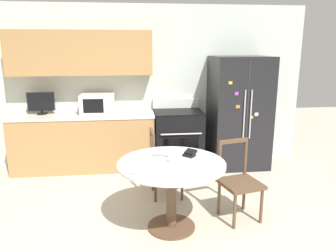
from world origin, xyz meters
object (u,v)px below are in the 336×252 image
(dining_chair_far, at_px, (165,165))
(candle_glass, at_px, (173,159))
(oven_range, at_px, (178,138))
(countertop_tv, at_px, (41,102))
(dining_chair_right, at_px, (239,182))
(wallet, at_px, (190,154))
(refrigerator, at_px, (239,112))
(microwave, at_px, (98,104))

(dining_chair_far, bearing_deg, candle_glass, -1.75)
(dining_chair_far, distance_m, candle_glass, 0.89)
(oven_range, xyz_separation_m, countertop_tv, (-2.15, 0.10, 0.62))
(dining_chair_right, distance_m, wallet, 0.67)
(dining_chair_far, height_order, wallet, dining_chair_far)
(refrigerator, bearing_deg, microwave, 176.35)
(refrigerator, height_order, oven_range, refrigerator)
(refrigerator, distance_m, candle_glass, 2.29)
(refrigerator, relative_size, microwave, 3.39)
(dining_chair_far, height_order, dining_chair_right, same)
(microwave, bearing_deg, candle_glass, -64.99)
(wallet, bearing_deg, microwave, 122.30)
(countertop_tv, distance_m, wallet, 2.76)
(dining_chair_right, relative_size, wallet, 5.17)
(dining_chair_right, distance_m, candle_glass, 0.88)
(refrigerator, height_order, dining_chair_right, refrigerator)
(refrigerator, relative_size, dining_chair_far, 1.98)
(microwave, distance_m, dining_chair_far, 1.64)
(oven_range, distance_m, candle_glass, 2.00)
(countertop_tv, bearing_deg, wallet, -42.51)
(countertop_tv, distance_m, dining_chair_right, 3.28)
(microwave, bearing_deg, dining_chair_far, -51.86)
(microwave, xyz_separation_m, wallet, (1.15, -1.83, -0.27))
(candle_glass, bearing_deg, microwave, 115.01)
(countertop_tv, height_order, dining_chair_far, countertop_tv)
(dining_chair_far, bearing_deg, refrigerator, 126.84)
(oven_range, height_order, dining_chair_right, oven_range)
(refrigerator, bearing_deg, wallet, -123.48)
(oven_range, distance_m, countertop_tv, 2.24)
(oven_range, bearing_deg, wallet, -94.06)
(dining_chair_far, distance_m, dining_chair_right, 1.03)
(refrigerator, xyz_separation_m, candle_glass, (-1.33, -1.87, -0.10))
(countertop_tv, bearing_deg, oven_range, -2.73)
(countertop_tv, bearing_deg, dining_chair_right, -36.20)
(dining_chair_far, xyz_separation_m, wallet, (0.21, -0.63, 0.35))
(refrigerator, distance_m, oven_range, 1.08)
(refrigerator, height_order, countertop_tv, refrigerator)
(refrigerator, distance_m, microwave, 2.28)
(refrigerator, height_order, dining_chair_far, refrigerator)
(microwave, distance_m, dining_chair_right, 2.62)
(refrigerator, relative_size, dining_chair_right, 1.98)
(dining_chair_right, relative_size, candle_glass, 9.76)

